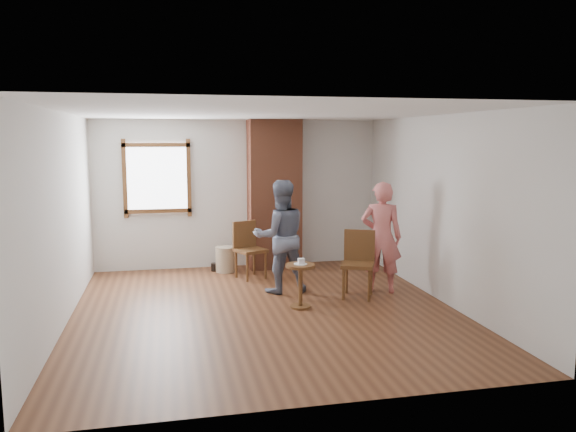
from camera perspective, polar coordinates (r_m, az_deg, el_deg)
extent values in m
plane|color=brown|center=(7.58, -2.30, -9.56)|extent=(5.50, 5.50, 0.00)
cube|color=silver|center=(10.00, -5.05, 2.26)|extent=(5.00, 0.04, 2.60)
cube|color=silver|center=(7.31, -22.06, -0.34)|extent=(0.04, 5.50, 2.60)
cube|color=silver|center=(8.11, 15.33, 0.71)|extent=(0.04, 5.50, 2.60)
cube|color=white|center=(7.24, -2.42, 10.47)|extent=(5.00, 5.50, 0.04)
cube|color=brown|center=(9.86, -13.16, 3.76)|extent=(1.14, 0.06, 1.34)
cube|color=white|center=(9.88, -13.15, 3.77)|extent=(1.00, 0.02, 1.20)
cube|color=#955035|center=(9.85, -1.40, 2.20)|extent=(0.90, 0.50, 2.60)
cylinder|color=tan|center=(9.72, -6.37, -4.39)|extent=(0.38, 0.38, 0.43)
cylinder|color=black|center=(9.81, -7.43, -5.18)|extent=(0.14, 0.14, 0.14)
cube|color=brown|center=(9.19, -3.82, -3.51)|extent=(0.57, 0.57, 0.05)
cylinder|color=brown|center=(9.00, -4.16, -5.26)|extent=(0.04, 0.04, 0.46)
cylinder|color=brown|center=(9.18, -2.30, -4.98)|extent=(0.04, 0.04, 0.46)
cylinder|color=brown|center=(9.29, -5.29, -4.85)|extent=(0.04, 0.04, 0.46)
cylinder|color=brown|center=(9.47, -3.46, -4.59)|extent=(0.04, 0.04, 0.46)
cube|color=brown|center=(9.31, -4.47, -1.91)|extent=(0.41, 0.21, 0.46)
cube|color=brown|center=(8.12, 7.11, -4.95)|extent=(0.59, 0.59, 0.05)
cylinder|color=brown|center=(8.02, 5.66, -6.84)|extent=(0.04, 0.04, 0.48)
cylinder|color=brown|center=(7.99, 8.25, -6.95)|extent=(0.04, 0.04, 0.48)
cylinder|color=brown|center=(8.37, 5.96, -6.23)|extent=(0.04, 0.04, 0.48)
cylinder|color=brown|center=(8.34, 8.44, -6.32)|extent=(0.04, 0.04, 0.48)
cube|color=brown|center=(8.27, 7.27, -3.03)|extent=(0.42, 0.23, 0.48)
cylinder|color=brown|center=(7.55, 1.27, -5.07)|extent=(0.40, 0.40, 0.04)
cylinder|color=brown|center=(7.62, 1.27, -7.19)|extent=(0.06, 0.06, 0.54)
cylinder|color=brown|center=(7.70, 1.26, -9.17)|extent=(0.28, 0.28, 0.03)
cylinder|color=white|center=(7.55, 1.27, -4.89)|extent=(0.18, 0.18, 0.01)
cube|color=white|center=(7.54, 1.35, -4.64)|extent=(0.08, 0.07, 0.06)
imported|color=#141B38|center=(8.29, -0.78, -2.09)|extent=(0.85, 0.68, 1.67)
imported|color=#D86E6C|center=(8.42, 9.46, -2.13)|extent=(0.71, 0.60, 1.65)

